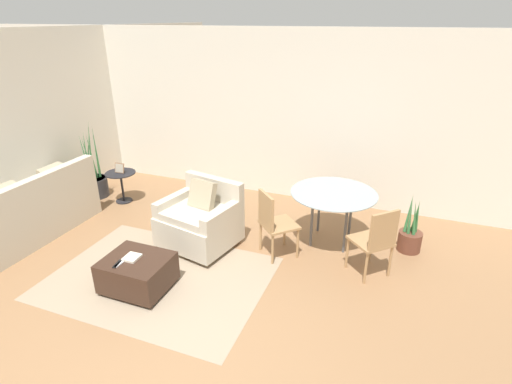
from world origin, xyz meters
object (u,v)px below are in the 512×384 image
at_px(tv_remote_primary, 119,264).
at_px(dining_table, 333,198).
at_px(armchair, 200,220).
at_px(book_stack, 132,257).
at_px(couch, 30,215).
at_px(tv_remote_secondary, 117,264).
at_px(picture_frame, 119,168).
at_px(dining_chair_near_right, 376,238).
at_px(potted_plant_small, 410,237).
at_px(side_table, 121,181).
at_px(ottoman, 138,272).
at_px(potted_plant, 94,182).
at_px(dining_chair_near_left, 273,220).

xyz_separation_m(tv_remote_primary, dining_table, (1.95, 1.99, 0.27)).
distance_m(armchair, book_stack, 1.16).
bearing_deg(couch, tv_remote_secondary, -17.27).
relative_size(picture_frame, dining_chair_near_right, 0.20).
bearing_deg(couch, potted_plant_small, 16.72).
xyz_separation_m(armchair, side_table, (-1.90, 0.77, 0.00)).
bearing_deg(side_table, ottoman, -48.35).
xyz_separation_m(ottoman, book_stack, (-0.04, -0.00, 0.19)).
xyz_separation_m(tv_remote_secondary, side_table, (-1.56, 2.05, -0.02)).
bearing_deg(dining_chair_near_right, potted_plant, 171.70).
bearing_deg(potted_plant_small, dining_table, -172.27).
distance_m(picture_frame, potted_plant_small, 4.58).
xyz_separation_m(tv_remote_primary, tv_remote_secondary, (-0.02, -0.00, 0.00)).
bearing_deg(armchair, potted_plant, 162.64).
bearing_deg(dining_table, potted_plant, 179.14).
bearing_deg(dining_chair_near_left, dining_chair_near_right, 0.00).
height_order(couch, tv_remote_primary, couch).
relative_size(armchair, potted_plant, 0.81).
bearing_deg(dining_chair_near_left, ottoman, -135.24).
bearing_deg(book_stack, tv_remote_secondary, -117.17).
bearing_deg(picture_frame, side_table, 90.00).
distance_m(book_stack, dining_chair_near_left, 1.75).
xyz_separation_m(armchair, tv_remote_secondary, (-0.34, -1.28, 0.03)).
relative_size(couch, tv_remote_primary, 14.76).
height_order(couch, dining_chair_near_right, couch).
relative_size(side_table, dining_table, 0.45).
relative_size(tv_remote_primary, dining_chair_near_right, 0.15).
bearing_deg(tv_remote_primary, picture_frame, 127.64).
distance_m(armchair, ottoman, 1.15).
bearing_deg(armchair, couch, -164.56).
distance_m(dining_table, dining_chair_near_left, 0.91).
relative_size(potted_plant, dining_chair_near_right, 1.47).
relative_size(book_stack, tv_remote_primary, 1.35).
distance_m(tv_remote_primary, potted_plant_small, 3.68).
relative_size(potted_plant, picture_frame, 7.54).
relative_size(side_table, dining_chair_near_right, 0.58).
height_order(ottoman, potted_plant_small, potted_plant_small).
relative_size(armchair, potted_plant_small, 1.36).
xyz_separation_m(tv_remote_secondary, dining_chair_near_right, (2.61, 1.36, 0.12)).
xyz_separation_m(armchair, ottoman, (-0.21, -1.12, -0.15)).
bearing_deg(picture_frame, tv_remote_secondary, -52.72).
relative_size(armchair, book_stack, 6.01).
bearing_deg(picture_frame, book_stack, -49.19).
bearing_deg(ottoman, side_table, 131.65).
height_order(book_stack, potted_plant, potted_plant).
distance_m(armchair, side_table, 2.05).
bearing_deg(side_table, book_stack, -49.19).
bearing_deg(picture_frame, potted_plant_small, 1.12).
height_order(ottoman, picture_frame, picture_frame).
bearing_deg(potted_plant_small, couch, -163.28).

